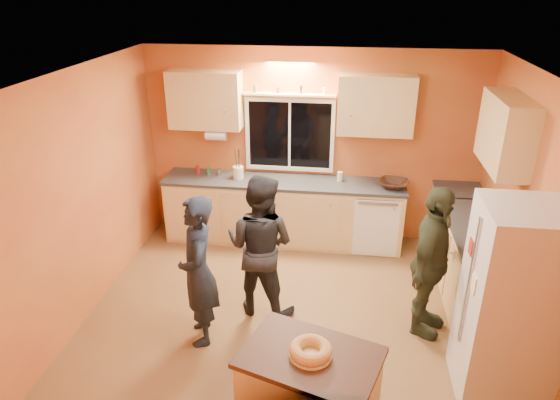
% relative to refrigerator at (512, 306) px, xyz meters
% --- Properties ---
extents(ground, '(4.50, 4.50, 0.00)m').
position_rel_refrigerator_xyz_m(ground, '(-1.89, 0.80, -0.90)').
color(ground, brown).
rests_on(ground, ground).
extents(room_shell, '(4.54, 4.04, 2.61)m').
position_rel_refrigerator_xyz_m(room_shell, '(-1.77, 1.21, 0.72)').
color(room_shell, '#C87C33').
rests_on(room_shell, ground).
extents(back_counter, '(4.23, 0.62, 0.90)m').
position_rel_refrigerator_xyz_m(back_counter, '(-1.88, 2.50, -0.45)').
color(back_counter, tan).
rests_on(back_counter, ground).
extents(right_counter, '(0.62, 1.84, 0.90)m').
position_rel_refrigerator_xyz_m(right_counter, '(0.06, 1.30, -0.45)').
color(right_counter, tan).
rests_on(right_counter, ground).
extents(refrigerator, '(0.72, 0.70, 1.80)m').
position_rel_refrigerator_xyz_m(refrigerator, '(0.00, 0.00, 0.00)').
color(refrigerator, silver).
rests_on(refrigerator, ground).
extents(bundt_pastry, '(0.31, 0.31, 0.09)m').
position_rel_refrigerator_xyz_m(bundt_pastry, '(-1.61, -0.86, 0.08)').
color(bundt_pastry, '#D9AB59').
rests_on(bundt_pastry, island).
extents(person_left, '(0.53, 0.66, 1.57)m').
position_rel_refrigerator_xyz_m(person_left, '(-2.80, 0.34, -0.12)').
color(person_left, black).
rests_on(person_left, ground).
extents(person_center, '(0.90, 0.78, 1.60)m').
position_rel_refrigerator_xyz_m(person_center, '(-2.28, 0.89, -0.10)').
color(person_center, black).
rests_on(person_center, ground).
extents(person_right, '(0.74, 1.03, 1.62)m').
position_rel_refrigerator_xyz_m(person_right, '(-0.54, 0.76, -0.09)').
color(person_right, '#2B3220').
rests_on(person_right, ground).
extents(mixing_bowl, '(0.43, 0.43, 0.09)m').
position_rel_refrigerator_xyz_m(mixing_bowl, '(-0.79, 2.46, 0.05)').
color(mixing_bowl, black).
rests_on(mixing_bowl, back_counter).
extents(utensil_crock, '(0.14, 0.14, 0.17)m').
position_rel_refrigerator_xyz_m(utensil_crock, '(-2.85, 2.50, 0.09)').
color(utensil_crock, '#F0E8C9').
rests_on(utensil_crock, back_counter).
extents(potted_plant, '(0.30, 0.27, 0.30)m').
position_rel_refrigerator_xyz_m(potted_plant, '(0.13, 1.08, 0.15)').
color(potted_plant, gray).
rests_on(potted_plant, right_counter).
extents(red_box, '(0.18, 0.15, 0.07)m').
position_rel_refrigerator_xyz_m(red_box, '(0.04, 1.31, 0.04)').
color(red_box, maroon).
rests_on(red_box, right_counter).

